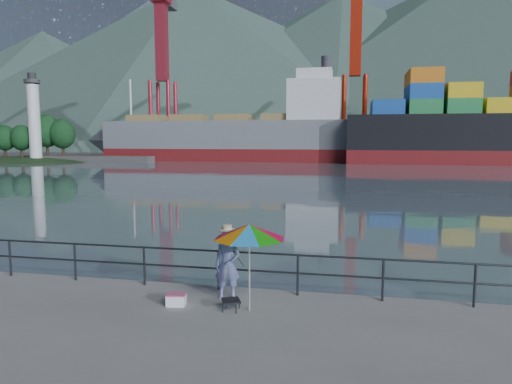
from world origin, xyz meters
The scene contains 13 objects.
harbor_water centered at (0.00, 130.00, 0.00)m, with size 500.00×280.00×0.00m, color slate.
far_dock centered at (10.00, 93.00, 0.00)m, with size 200.00×40.00×0.40m, color #514F4C.
guardrail centered at (0.00, 1.70, 0.52)m, with size 22.00×0.06×1.03m.
mountains centered at (38.82, 207.75, 35.55)m, with size 600.00×332.80×80.00m.
lighthouse_islet centered at (-54.97, 61.99, 0.26)m, with size 48.00×26.40×19.20m.
port_cranes centered at (31.00, 84.00, 16.00)m, with size 116.00×28.00×38.40m.
container_stacks centered at (33.51, 94.04, 3.13)m, with size 58.00×8.40×7.80m.
fisherman centered at (1.39, 1.15, 0.82)m, with size 0.60×0.39×1.64m, color navy.
beach_umbrella centered at (2.06, 0.48, 1.79)m, with size 2.01×2.01×1.96m.
folding_stool centered at (1.66, 0.40, 0.13)m, with size 0.50×0.50×0.25m.
cooler_bag centered at (0.35, 0.46, 0.12)m, with size 0.43×0.29×0.25m, color white.
fishing_rod centered at (1.33, 2.03, 0.00)m, with size 0.02×0.02×2.16m, color black.
bulk_carrier centered at (-15.09, 72.74, 4.19)m, with size 47.13×8.16×14.50m.
Camera 1 is at (4.14, -9.03, 3.79)m, focal length 32.00 mm.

